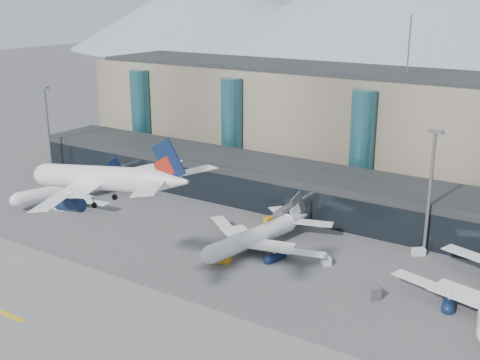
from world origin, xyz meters
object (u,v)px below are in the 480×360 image
object	(u,v)px
veh_b	(270,220)
veh_c	(370,290)
veh_h	(221,257)
jet_parked_mid	(263,229)
hero_jet	(111,173)
lightmast_left	(48,125)
lightmast_mid	(430,185)
jet_parked_left	(76,184)
veh_g	(326,260)
veh_d	(419,252)
veh_a	(60,206)

from	to	relation	value
veh_b	veh_c	world-z (taller)	veh_c
veh_c	veh_h	xyz separation A→B (m)	(-30.04, -2.60, -0.07)
jet_parked_mid	veh_b	world-z (taller)	jet_parked_mid
veh_h	veh_c	bearing A→B (deg)	-1.85
veh_h	hero_jet	bearing A→B (deg)	-97.64
jet_parked_mid	veh_h	xyz separation A→B (m)	(-3.20, -11.01, -2.95)
veh_c	hero_jet	bearing A→B (deg)	-99.18
lightmast_left	veh_h	size ratio (longest dim) A/B	6.63
lightmast_left	jet_parked_mid	bearing A→B (deg)	-8.92
lightmast_mid	jet_parked_left	world-z (taller)	lightmast_mid
jet_parked_mid	veh_g	xyz separation A→B (m)	(14.65, -0.57, -3.24)
hero_jet	jet_parked_mid	world-z (taller)	hero_jet
lightmast_left	veh_d	distance (m)	110.37
veh_b	veh_g	size ratio (longest dim) A/B	1.09
hero_jet	jet_parked_left	xyz separation A→B (m)	(-52.57, 38.62, -21.17)
veh_b	veh_d	world-z (taller)	veh_b
jet_parked_left	veh_g	distance (m)	70.91
lightmast_mid	hero_jet	size ratio (longest dim) A/B	0.79
lightmast_left	veh_b	distance (m)	76.70
veh_b	veh_d	distance (m)	34.06
veh_g	veh_h	bearing A→B (deg)	-103.83
hero_jet	lightmast_left	bearing A→B (deg)	145.00
veh_b	veh_g	distance (m)	23.65
veh_b	veh_c	size ratio (longest dim) A/B	0.72
lightmast_left	veh_g	distance (m)	97.34
hero_jet	veh_d	size ratio (longest dim) A/B	12.68
lightmast_mid	jet_parked_mid	bearing A→B (deg)	-151.75
veh_h	jet_parked_mid	bearing A→B (deg)	66.97
veh_d	jet_parked_left	bearing A→B (deg)	148.50
veh_d	jet_parked_mid	bearing A→B (deg)	164.68
lightmast_left	jet_parked_left	xyz separation A→B (m)	(24.63, -12.74, -10.43)
veh_a	veh_d	xyz separation A→B (m)	(82.23, 21.41, -0.13)
hero_jet	veh_d	bearing A→B (deg)	56.89
lightmast_left	hero_jet	bearing A→B (deg)	-33.63
jet_parked_left	veh_d	xyz separation A→B (m)	(84.89, 13.61, -3.25)
lightmast_mid	jet_parked_left	distance (m)	87.43
jet_parked_left	veh_b	distance (m)	52.38
veh_d	lightmast_mid	bearing A→B (deg)	36.55
jet_parked_left	lightmast_left	bearing A→B (deg)	80.63
hero_jet	veh_g	xyz separation A→B (m)	(18.27, 38.10, -24.37)
jet_parked_mid	lightmast_mid	bearing A→B (deg)	-50.72
hero_jet	jet_parked_mid	distance (m)	44.22
veh_b	veh_h	world-z (taller)	veh_h
lightmast_mid	veh_b	world-z (taller)	lightmast_mid
jet_parked_left	veh_h	world-z (taller)	jet_parked_left
lightmast_mid	veh_g	world-z (taller)	lightmast_mid
veh_h	veh_b	bearing A→B (deg)	88.45
jet_parked_left	veh_b	world-z (taller)	jet_parked_left
lightmast_mid	veh_h	xyz separation A→B (m)	(-32.39, -26.69, -13.35)
veh_a	veh_b	world-z (taller)	veh_a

